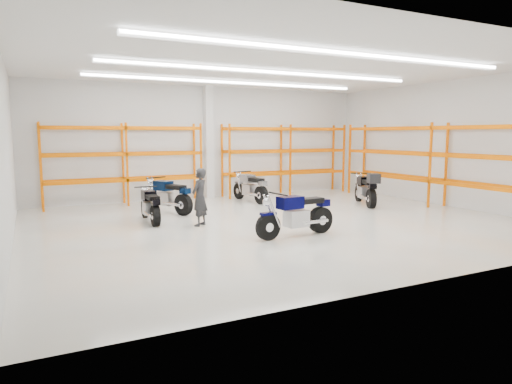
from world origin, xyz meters
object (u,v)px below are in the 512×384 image
motorcycle_back_b (169,197)px  motorcycle_back_d (366,189)px  structural_column (209,143)px  standing_man (200,197)px  motorcycle_back_a (150,206)px  motorcycle_main (299,215)px  motorcycle_back_c (251,188)px

motorcycle_back_b → motorcycle_back_d: bearing=-13.8°
motorcycle_back_b → structural_column: bearing=48.6°
standing_man → motorcycle_back_a: bearing=-86.4°
motorcycle_main → motorcycle_back_d: size_ratio=1.02×
motorcycle_back_c → motorcycle_back_d: bearing=-38.9°
motorcycle_back_d → standing_man: 6.71m
motorcycle_back_c → motorcycle_back_d: 4.31m
motorcycle_back_c → structural_column: (-1.03, 1.80, 1.72)m
standing_man → motorcycle_main: bearing=85.1°
motorcycle_back_c → standing_man: bearing=-133.5°
motorcycle_back_a → standing_man: size_ratio=1.26×
motorcycle_back_c → motorcycle_back_d: size_ratio=1.01×
motorcycle_back_b → motorcycle_back_c: bearing=16.1°
motorcycle_back_b → motorcycle_back_d: 7.07m
motorcycle_main → motorcycle_back_d: motorcycle_back_d is taller
motorcycle_main → motorcycle_back_c: motorcycle_main is taller
motorcycle_main → motorcycle_back_a: motorcycle_main is taller
motorcycle_back_d → structural_column: 6.50m
motorcycle_back_a → standing_man: 1.63m
motorcycle_back_a → structural_column: 5.68m
motorcycle_main → motorcycle_back_b: 5.25m
motorcycle_back_a → motorcycle_back_b: motorcycle_back_b is taller
motorcycle_back_d → structural_column: bearing=134.2°
motorcycle_back_b → motorcycle_back_d: motorcycle_back_d is taller
standing_man → motorcycle_back_b: bearing=-127.6°
motorcycle_main → motorcycle_back_c: bearing=75.8°
motorcycle_main → standing_man: bearing=127.5°
motorcycle_back_a → motorcycle_back_c: size_ratio=0.89×
motorcycle_main → standing_man: (-1.82, 2.37, 0.28)m
motorcycle_back_b → structural_column: structural_column is taller
motorcycle_back_a → motorcycle_back_b: (0.94, 1.36, 0.07)m
motorcycle_back_a → motorcycle_back_b: bearing=55.4°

